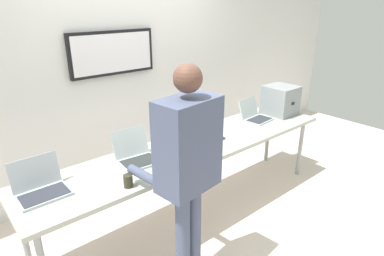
% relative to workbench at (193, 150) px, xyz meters
% --- Properties ---
extents(ground, '(8.00, 8.00, 0.04)m').
position_rel_workbench_xyz_m(ground, '(0.00, 0.00, -0.74)').
color(ground, beige).
extents(back_wall, '(8.00, 0.11, 2.47)m').
position_rel_workbench_xyz_m(back_wall, '(-0.01, 1.13, 0.52)').
color(back_wall, silver).
rests_on(back_wall, ground).
extents(workbench, '(3.29, 0.70, 0.77)m').
position_rel_workbench_xyz_m(workbench, '(0.00, 0.00, 0.00)').
color(workbench, '#AFB1A4').
rests_on(workbench, ground).
extents(equipment_box, '(0.34, 0.37, 0.35)m').
position_rel_workbench_xyz_m(equipment_box, '(1.42, 0.03, 0.22)').
color(equipment_box, gray).
rests_on(equipment_box, workbench).
extents(laptop_station_0, '(0.35, 0.30, 0.25)m').
position_rel_workbench_xyz_m(laptop_station_0, '(-1.39, 0.08, 0.11)').
color(laptop_station_0, '#ADB4BB').
rests_on(laptop_station_0, workbench).
extents(laptop_station_1, '(0.35, 0.37, 0.26)m').
position_rel_workbench_xyz_m(laptop_station_1, '(-0.59, 0.09, 0.11)').
color(laptop_station_1, '#ACB7B7').
rests_on(laptop_station_1, workbench).
extents(laptop_station_2, '(0.32, 0.34, 0.22)m').
position_rel_workbench_xyz_m(laptop_station_2, '(0.19, 0.08, 0.10)').
color(laptop_station_2, '#373640').
rests_on(laptop_station_2, workbench).
extents(laptop_station_3, '(0.33, 0.33, 0.24)m').
position_rel_workbench_xyz_m(laptop_station_3, '(1.02, 0.09, 0.10)').
color(laptop_station_3, '#A9B5B5').
rests_on(laptop_station_3, workbench).
extents(person, '(0.49, 0.63, 1.73)m').
position_rel_workbench_xyz_m(person, '(-0.59, -0.62, 0.33)').
color(person, '#4A526D').
rests_on(person, ground).
extents(coffee_mug, '(0.07, 0.07, 0.10)m').
position_rel_workbench_xyz_m(coffee_mug, '(-0.86, -0.25, 0.10)').
color(coffee_mug, '#313020').
rests_on(coffee_mug, workbench).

